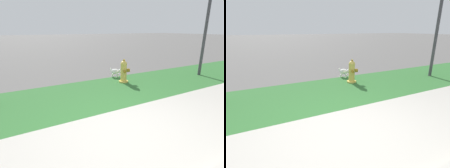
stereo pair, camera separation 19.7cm
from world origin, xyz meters
TOP-DOWN VIEW (x-y plane):
  - ground_plane at (0.00, 0.00)m, footprint 120.00×120.00m
  - sidewalk_pavement at (0.00, 0.00)m, footprint 18.00×2.12m
  - grass_verge at (0.00, 2.33)m, footprint 18.00×2.54m
  - fire_hydrant_across_street at (1.59, 2.84)m, footprint 0.37×0.39m
  - small_white_dog at (1.69, 3.52)m, footprint 0.40×0.40m

SIDE VIEW (x-z plane):
  - ground_plane at x=0.00m, z-range 0.00..0.00m
  - grass_verge at x=0.00m, z-range 0.00..0.01m
  - sidewalk_pavement at x=0.00m, z-range 0.00..0.01m
  - small_white_dog at x=1.69m, z-range 0.02..0.41m
  - fire_hydrant_across_street at x=1.59m, z-range -0.01..0.77m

